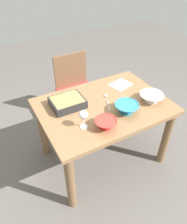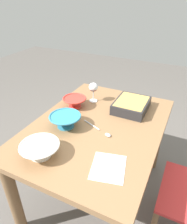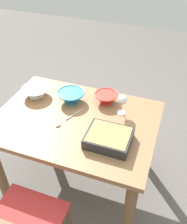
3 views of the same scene
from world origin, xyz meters
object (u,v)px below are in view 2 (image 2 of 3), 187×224
serving_bowl (40,149)px  dining_table (98,139)px  mixing_bowl (65,120)px  wine_glass (93,88)px  napkin (108,167)px  small_bowl (75,102)px  serving_spoon (102,131)px  casserole_dish (131,105)px

serving_bowl → dining_table: bearing=-21.0°
mixing_bowl → serving_bowl: size_ratio=0.96×
wine_glass → napkin: 0.78m
wine_glass → dining_table: bearing=-148.9°
mixing_bowl → napkin: (-0.23, -0.42, -0.05)m
dining_table → small_bowl: bearing=61.2°
wine_glass → mixing_bowl: 0.43m
serving_bowl → serving_spoon: bearing=-32.0°
casserole_dish → serving_spoon: 0.39m
wine_glass → mixing_bowl: (-0.43, 0.01, -0.07)m
dining_table → small_bowl: (0.15, 0.28, 0.17)m
dining_table → serving_spoon: bearing=-137.6°
casserole_dish → serving_bowl: size_ratio=1.30×
serving_bowl → serving_spoon: serving_bowl is taller
small_bowl → serving_spoon: 0.41m
serving_bowl → serving_spoon: size_ratio=0.92×
wine_glass → napkin: size_ratio=0.79×
dining_table → casserole_dish: (0.31, -0.15, 0.17)m
mixing_bowl → napkin: 0.48m
serving_spoon → mixing_bowl: bearing=101.3°
serving_bowl → napkin: 0.40m
dining_table → napkin: napkin is taller
small_bowl → serving_spoon: bearing=-123.0°
small_bowl → casserole_dish: bearing=-70.1°
small_bowl → serving_bowl: bearing=-168.9°
serving_spoon → napkin: bearing=-149.6°
small_bowl → napkin: bearing=-134.8°
mixing_bowl → napkin: size_ratio=1.05×
serving_bowl → small_bowl: bearing=11.1°
mixing_bowl → napkin: mixing_bowl is taller
casserole_dish → small_bowl: size_ratio=1.57×
napkin → dining_table: bearing=33.0°
small_bowl → serving_bowl: 0.59m
dining_table → casserole_dish: bearing=-25.7°
serving_spoon → napkin: serving_spoon is taller
casserole_dish → napkin: size_ratio=1.42×
casserole_dish → small_bowl: 0.45m
wine_glass → serving_bowl: size_ratio=0.72×
wine_glass → serving_bowl: wine_glass is taller
napkin → mixing_bowl: bearing=61.3°
casserole_dish → mixing_bowl: size_ratio=1.35×
serving_bowl → casserole_dish: bearing=-23.0°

